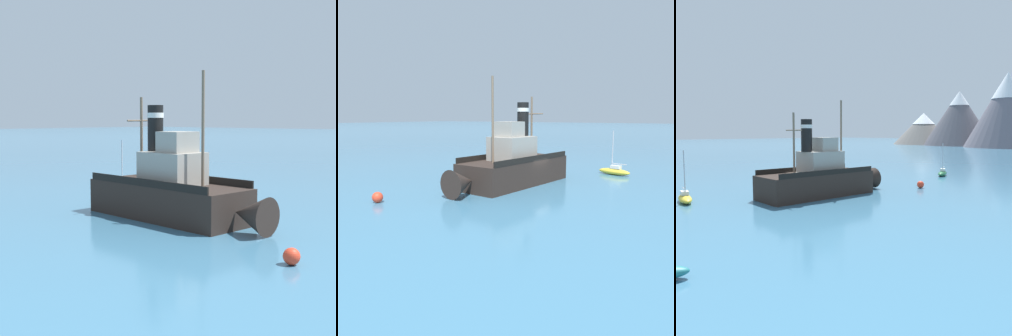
{
  "view_description": "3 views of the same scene",
  "coord_description": "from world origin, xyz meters",
  "views": [
    {
      "loc": [
        27.45,
        24.86,
        6.84
      ],
      "look_at": [
        -0.59,
        -0.97,
        3.2
      ],
      "focal_mm": 55.0,
      "sensor_mm": 36.0,
      "label": 1
    },
    {
      "loc": [
        -16.81,
        29.2,
        6.51
      ],
      "look_at": [
        2.37,
        1.46,
        1.56
      ],
      "focal_mm": 38.0,
      "sensor_mm": 36.0,
      "label": 2
    },
    {
      "loc": [
        29.11,
        -22.41,
        6.51
      ],
      "look_at": [
        2.32,
        4.23,
        2.72
      ],
      "focal_mm": 38.0,
      "sensor_mm": 36.0,
      "label": 3
    }
  ],
  "objects": [
    {
      "name": "old_tugboat",
      "position": [
        1.65,
        1.6,
        1.83
      ],
      "size": [
        5.15,
        14.59,
        9.9
      ],
      "color": "#2D231E",
      "rests_on": "ground"
    },
    {
      "name": "mooring_buoy",
      "position": [
        6.14,
        13.13,
        0.41
      ],
      "size": [
        0.82,
        0.82,
        0.82
      ],
      "primitive_type": "sphere",
      "color": "red",
      "rests_on": "ground"
    },
    {
      "name": "ground_plane",
      "position": [
        0.0,
        0.0,
        0.0
      ],
      "size": [
        600.0,
        600.0,
        0.0
      ],
      "primitive_type": "plane",
      "color": "teal"
    },
    {
      "name": "sailboat_green",
      "position": [
        1.88,
        25.62,
        0.43
      ],
      "size": [
        2.35,
        3.95,
        4.9
      ],
      "color": "#286B3D",
      "rests_on": "ground"
    },
    {
      "name": "sailboat_yellow",
      "position": [
        -4.48,
        -9.92,
        0.43
      ],
      "size": [
        3.95,
        1.97,
        4.9
      ],
      "color": "gold",
      "rests_on": "ground"
    }
  ]
}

